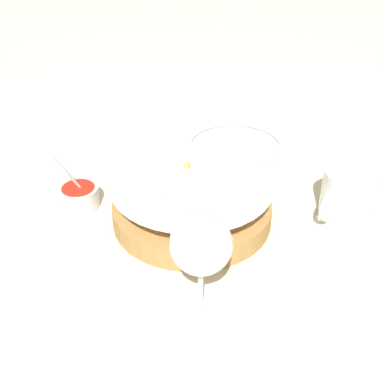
{
  "coord_description": "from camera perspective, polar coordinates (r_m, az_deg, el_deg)",
  "views": [
    {
      "loc": [
        0.52,
        0.51,
        0.53
      ],
      "look_at": [
        0.01,
        -0.02,
        0.06
      ],
      "focal_mm": 50.0,
      "sensor_mm": 36.0,
      "label": 1
    }
  ],
  "objects": [
    {
      "name": "ground_plane",
      "position": [
        0.9,
        1.69,
        -3.22
      ],
      "size": [
        4.0,
        4.0,
        0.0
      ],
      "primitive_type": "plane",
      "color": "beige"
    },
    {
      "name": "sauce_cup",
      "position": [
        0.95,
        -11.96,
        -0.39
      ],
      "size": [
        0.08,
        0.07,
        0.12
      ],
      "color": "#B7B7BC",
      "rests_on": "ground_plane"
    },
    {
      "name": "food_basket",
      "position": [
        0.89,
        0.01,
        -1.36
      ],
      "size": [
        0.26,
        0.26,
        0.09
      ],
      "color": "olive",
      "rests_on": "ground_plane"
    },
    {
      "name": "side_plate",
      "position": [
        1.12,
        4.64,
        4.96
      ],
      "size": [
        0.21,
        0.21,
        0.01
      ],
      "color": "white",
      "rests_on": "ground_plane"
    },
    {
      "name": "beer_mug",
      "position": [
        0.93,
        16.23,
        -0.37
      ],
      "size": [
        0.12,
        0.09,
        0.09
      ],
      "color": "silver",
      "rests_on": "ground_plane"
    },
    {
      "name": "wine_glass",
      "position": [
        0.68,
        0.97,
        -5.88
      ],
      "size": [
        0.08,
        0.08,
        0.15
      ],
      "color": "silver",
      "rests_on": "ground_plane"
    }
  ]
}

